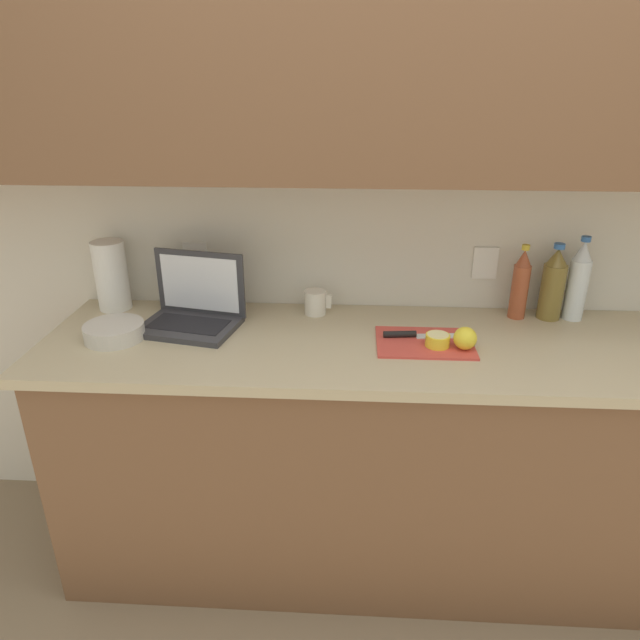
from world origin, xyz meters
TOP-DOWN VIEW (x-y plane):
  - ground_plane at (0.00, 0.00)m, footprint 12.00×12.00m
  - wall_back at (-0.00, 0.25)m, footprint 5.20×0.38m
  - counter_unit at (0.02, 0.00)m, footprint 2.56×0.65m
  - laptop at (-0.80, 0.11)m, footprint 0.37×0.30m
  - cutting_board at (0.00, -0.01)m, footprint 0.32×0.23m
  - knife at (-0.05, 0.03)m, footprint 0.28×0.06m
  - lemon_half_cut at (0.04, -0.04)m, footprint 0.08×0.08m
  - lemon_whole_beside at (0.12, -0.05)m, footprint 0.07×0.07m
  - bottle_green_soda at (0.56, 0.24)m, footprint 0.07×0.07m
  - bottle_oil_tall at (0.47, 0.24)m, footprint 0.08×0.08m
  - bottle_water_clear at (0.36, 0.24)m, footprint 0.06×0.06m
  - measuring_cup at (-0.38, 0.23)m, footprint 0.10×0.08m
  - bowl_white at (-1.04, -0.03)m, footprint 0.20×0.20m
  - paper_towel_roll at (-1.14, 0.24)m, footprint 0.12×0.12m

SIDE VIEW (x-z plane):
  - ground_plane at x=0.00m, z-range 0.00..0.00m
  - counter_unit at x=0.02m, z-range 0.01..0.93m
  - cutting_board at x=0.00m, z-range 0.92..0.92m
  - knife at x=-0.05m, z-range 0.92..0.94m
  - bowl_white at x=-1.04m, z-range 0.92..0.97m
  - lemon_half_cut at x=0.04m, z-range 0.92..0.97m
  - measuring_cup at x=-0.38m, z-range 0.92..1.01m
  - lemon_whole_beside at x=0.12m, z-range 0.92..1.00m
  - laptop at x=-0.80m, z-range 0.85..1.10m
  - bottle_water_clear at x=0.36m, z-range 0.91..1.18m
  - bottle_oil_tall at x=0.47m, z-range 0.91..1.18m
  - paper_towel_roll at x=-1.14m, z-range 0.92..1.18m
  - bottle_green_soda at x=0.56m, z-range 0.90..1.21m
  - wall_back at x=0.00m, z-range 0.26..2.86m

